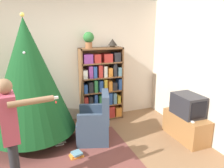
{
  "coord_description": "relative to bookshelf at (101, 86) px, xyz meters",
  "views": [
    {
      "loc": [
        -0.7,
        -2.62,
        2.07
      ],
      "look_at": [
        0.64,
        0.87,
        1.05
      ],
      "focal_mm": 35.0,
      "sensor_mm": 36.0,
      "label": 1
    }
  ],
  "objects": [
    {
      "name": "wall_back",
      "position": [
        -0.73,
        0.23,
        0.53
      ],
      "size": [
        8.0,
        0.1,
        2.6
      ],
      "color": "beige",
      "rests_on": "ground_plane"
    },
    {
      "name": "wall_right",
      "position": [
        1.46,
        -1.76,
        0.53
      ],
      "size": [
        0.1,
        8.0,
        2.6
      ],
      "color": "beige",
      "rests_on": "ground_plane"
    },
    {
      "name": "area_rug",
      "position": [
        -1.09,
        -1.33,
        -0.77
      ],
      "size": [
        2.3,
        1.72,
        0.01
      ],
      "color": "brown",
      "rests_on": "ground_plane"
    },
    {
      "name": "bookshelf",
      "position": [
        0.0,
        0.0,
        0.0
      ],
      "size": [
        0.93,
        0.31,
        1.6
      ],
      "color": "brown",
      "rests_on": "ground_plane"
    },
    {
      "name": "tv_stand",
      "position": [
        1.19,
        -1.4,
        -0.54
      ],
      "size": [
        0.41,
        0.9,
        0.47
      ],
      "color": "#996638",
      "rests_on": "ground_plane"
    },
    {
      "name": "television",
      "position": [
        1.19,
        -1.4,
        -0.11
      ],
      "size": [
        0.4,
        0.56,
        0.39
      ],
      "color": "#28282D",
      "rests_on": "tv_stand"
    },
    {
      "name": "game_remote",
      "position": [
        1.06,
        -1.67,
        -0.29
      ],
      "size": [
        0.04,
        0.12,
        0.02
      ],
      "color": "white",
      "rests_on": "tv_stand"
    },
    {
      "name": "christmas_tree",
      "position": [
        -1.46,
        -0.48,
        0.43
      ],
      "size": [
        1.51,
        1.51,
        2.26
      ],
      "color": "#4C3323",
      "rests_on": "ground_plane"
    },
    {
      "name": "armchair",
      "position": [
        -0.42,
        -0.88,
        -0.45
      ],
      "size": [
        0.71,
        0.71,
        0.92
      ],
      "rotation": [
        0.0,
        0.0,
        -1.88
      ],
      "color": "#334256",
      "rests_on": "ground_plane"
    },
    {
      "name": "standing_person",
      "position": [
        -1.71,
        -1.79,
        0.11
      ],
      "size": [
        0.67,
        0.47,
        1.5
      ],
      "rotation": [
        0.0,
        0.0,
        -1.43
      ],
      "color": "#232328",
      "rests_on": "ground_plane"
    },
    {
      "name": "potted_plant",
      "position": [
        -0.26,
        0.01,
        1.02
      ],
      "size": [
        0.22,
        0.22,
        0.33
      ],
      "color": "#935B38",
      "rests_on": "bookshelf"
    },
    {
      "name": "table_lamp",
      "position": [
        0.26,
        0.01,
        0.93
      ],
      "size": [
        0.2,
        0.2,
        0.18
      ],
      "color": "#473828",
      "rests_on": "bookshelf"
    },
    {
      "name": "book_pile_near_tree",
      "position": [
        -1.06,
        -0.79,
        -0.73
      ],
      "size": [
        0.22,
        0.14,
        0.07
      ],
      "color": "beige",
      "rests_on": "ground_plane"
    },
    {
      "name": "book_pile_by_chair",
      "position": [
        -0.86,
        -1.27,
        -0.73
      ],
      "size": [
        0.23,
        0.2,
        0.08
      ],
      "color": "orange",
      "rests_on": "ground_plane"
    }
  ]
}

